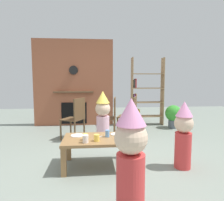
{
  "coord_description": "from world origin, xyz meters",
  "views": [
    {
      "loc": [
        -0.18,
        -3.2,
        1.3
      ],
      "look_at": [
        0.15,
        0.4,
        0.92
      ],
      "focal_mm": 32.43,
      "sensor_mm": 36.0,
      "label": 1
    }
  ],
  "objects": [
    {
      "name": "bookshelf",
      "position": [
        1.27,
        2.4,
        0.86
      ],
      "size": [
        0.9,
        0.28,
        1.9
      ],
      "color": "#9E7A51",
      "rests_on": "ground_plane"
    },
    {
      "name": "paper_plate_rear",
      "position": [
        -0.43,
        -0.14,
        0.44
      ],
      "size": [
        0.2,
        0.2,
        0.01
      ],
      "primitive_type": "cylinder",
      "color": "white",
      "rests_on": "coffee_table"
    },
    {
      "name": "dining_chair_right",
      "position": [
        0.67,
        1.33,
        0.51
      ],
      "size": [
        0.51,
        0.51,
        0.9
      ],
      "rotation": [
        0.0,
        0.0,
        2.8
      ],
      "color": "brown",
      "rests_on": "ground_plane"
    },
    {
      "name": "brick_fireplace_feature",
      "position": [
        -0.73,
        2.6,
        1.19
      ],
      "size": [
        2.2,
        0.28,
        2.4
      ],
      "color": "#935138",
      "rests_on": "ground_plane"
    },
    {
      "name": "coffee_table",
      "position": [
        -0.15,
        -0.27,
        0.36
      ],
      "size": [
        0.96,
        0.66,
        0.43
      ],
      "color": "olive",
      "rests_on": "ground_plane"
    },
    {
      "name": "ground_plane",
      "position": [
        0.0,
        0.0,
        0.0
      ],
      "size": [
        12.0,
        12.0,
        0.0
      ],
      "primitive_type": "plane",
      "color": "gray"
    },
    {
      "name": "birthday_cake_slice",
      "position": [
        0.2,
        -0.28,
        0.47
      ],
      "size": [
        0.1,
        0.1,
        0.07
      ],
      "primitive_type": "cone",
      "color": "#EAC68C",
      "rests_on": "coffee_table"
    },
    {
      "name": "child_by_the_chairs",
      "position": [
        0.0,
        0.75,
        0.57
      ],
      "size": [
        0.3,
        0.3,
        1.07
      ],
      "rotation": [
        0.0,
        0.0,
        -1.72
      ],
      "color": "#EAB2C6",
      "rests_on": "ground_plane"
    },
    {
      "name": "paper_cup_near_right",
      "position": [
        -0.14,
        -0.43,
        0.48
      ],
      "size": [
        0.08,
        0.08,
        0.09
      ],
      "primitive_type": "cylinder",
      "color": "#F2CC4C",
      "rests_on": "coffee_table"
    },
    {
      "name": "child_with_cone_hat",
      "position": [
        0.16,
        -1.41,
        0.6
      ],
      "size": [
        0.31,
        0.31,
        1.13
      ],
      "rotation": [
        0.0,
        0.0,
        1.84
      ],
      "color": "#D13838",
      "rests_on": "ground_plane"
    },
    {
      "name": "paper_cup_center",
      "position": [
        -0.3,
        -0.37,
        0.48
      ],
      "size": [
        0.08,
        0.08,
        0.09
      ],
      "primitive_type": "cylinder",
      "color": "#F2CC4C",
      "rests_on": "coffee_table"
    },
    {
      "name": "dining_chair_middle",
      "position": [
        0.19,
        1.2,
        0.51
      ],
      "size": [
        0.45,
        0.45,
        0.9
      ],
      "rotation": [
        0.0,
        0.0,
        3.01
      ],
      "color": "brown",
      "rests_on": "ground_plane"
    },
    {
      "name": "dining_chair_left",
      "position": [
        -0.56,
        1.13,
        0.51
      ],
      "size": [
        0.54,
        0.54,
        0.9
      ],
      "rotation": [
        0.0,
        0.0,
        2.63
      ],
      "color": "brown",
      "rests_on": "ground_plane"
    },
    {
      "name": "paper_cup_far_right",
      "position": [
        0.02,
        -0.24,
        0.49
      ],
      "size": [
        0.06,
        0.06,
        0.11
      ],
      "primitive_type": "cylinder",
      "color": "#669EE0",
      "rests_on": "coffee_table"
    },
    {
      "name": "paper_cup_far_left",
      "position": [
        -0.3,
        -0.49,
        0.49
      ],
      "size": [
        0.08,
        0.08,
        0.11
      ],
      "primitive_type": "cylinder",
      "color": "silver",
      "rests_on": "coffee_table"
    },
    {
      "name": "paper_plate_front",
      "position": [
        0.17,
        -0.12,
        0.44
      ],
      "size": [
        0.17,
        0.17,
        0.01
      ],
      "primitive_type": "cylinder",
      "color": "white",
      "rests_on": "coffee_table"
    },
    {
      "name": "child_in_pink",
      "position": [
        1.11,
        -0.44,
        0.52
      ],
      "size": [
        0.27,
        0.27,
        0.98
      ],
      "rotation": [
        0.0,
        0.0,
        3.01
      ],
      "color": "#D13838",
      "rests_on": "ground_plane"
    },
    {
      "name": "potted_plant_tall",
      "position": [
        1.94,
        1.95,
        0.36
      ],
      "size": [
        0.43,
        0.43,
        0.61
      ],
      "color": "#4C5660",
      "rests_on": "ground_plane"
    },
    {
      "name": "paper_cup_near_left",
      "position": [
        0.24,
        -0.46,
        0.48
      ],
      "size": [
        0.06,
        0.06,
        0.1
      ],
      "primitive_type": "cylinder",
      "color": "#669EE0",
      "rests_on": "coffee_table"
    },
    {
      "name": "table_fork",
      "position": [
        -0.11,
        -0.24,
        0.44
      ],
      "size": [
        0.13,
        0.1,
        0.01
      ],
      "primitive_type": "cube",
      "rotation": [
        0.0,
        0.0,
        0.58
      ],
      "color": "silver",
      "rests_on": "coffee_table"
    }
  ]
}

